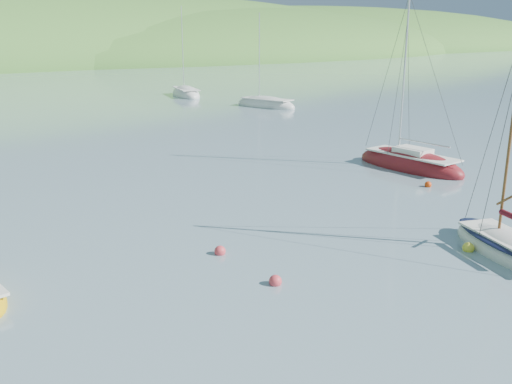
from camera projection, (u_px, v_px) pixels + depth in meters
ground at (415, 292)px, 19.45m from camera, size 700.00×700.00×0.00m
daysailer_white at (510, 249)px, 22.72m from camera, size 4.31×6.56×9.47m
sloop_red at (410, 165)px, 36.92m from camera, size 2.91×7.97×11.69m
distant_sloop_b at (186, 94)px, 77.59m from camera, size 5.60×9.49×12.78m
distant_sloop_d at (266, 105)px, 66.59m from camera, size 4.84×8.52×11.50m
mooring_buoys at (288, 246)px, 23.33m from camera, size 23.30×10.12×0.47m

